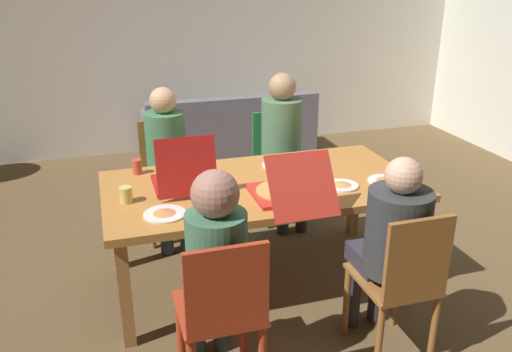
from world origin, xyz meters
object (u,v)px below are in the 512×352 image
object	(u,v)px
drinking_glass_1	(137,167)
couch	(229,137)
person_2	(391,238)
person_3	(215,260)
pizza_box_1	(183,180)
plate_3	(165,213)
drinking_glass_0	(126,195)
chair_3	(222,314)
dining_table	(260,192)
pizza_box_0	(287,191)
person_0	(167,154)
chair_0	(166,174)
plate_2	(342,185)
plate_0	(278,165)
plate_1	(385,180)
person_1	(283,137)
chair_1	(278,162)
chair_2	(402,281)

from	to	relation	value
drinking_glass_1	couch	world-z (taller)	drinking_glass_1
person_2	person_3	bearing A→B (deg)	178.62
pizza_box_1	plate_3	distance (m)	0.42
drinking_glass_0	couch	distance (m)	2.88
chair_3	plate_3	distance (m)	0.75
dining_table	pizza_box_0	distance (m)	0.32
person_0	pizza_box_0	distance (m)	1.24
dining_table	chair_0	xyz separation A→B (m)	(-0.50, 0.95, -0.17)
plate_2	couch	world-z (taller)	couch
chair_0	person_0	bearing A→B (deg)	-90.00
person_3	plate_2	size ratio (longest dim) A/B	5.65
pizza_box_1	plate_0	bearing A→B (deg)	15.13
plate_1	chair_3	bearing A→B (deg)	-149.60
dining_table	pizza_box_0	size ratio (longest dim) A/B	3.30
person_1	drinking_glass_1	world-z (taller)	person_1
person_2	drinking_glass_1	world-z (taller)	person_2
plate_3	couch	xyz separation A→B (m)	(1.08, 2.77, -0.47)
chair_1	drinking_glass_1	distance (m)	1.40
person_0	plate_3	world-z (taller)	person_0
plate_2	plate_3	bearing A→B (deg)	-175.56
person_3	plate_3	world-z (taller)	person_3
dining_table	plate_2	xyz separation A→B (m)	(0.49, -0.21, 0.08)
plate_2	plate_3	size ratio (longest dim) A/B	0.88
chair_0	chair_3	bearing A→B (deg)	-90.00
chair_2	person_2	distance (m)	0.23
person_2	drinking_glass_1	distance (m)	1.79
dining_table	chair_2	distance (m)	1.13
pizza_box_1	plate_2	world-z (taller)	pizza_box_1
pizza_box_0	person_1	bearing A→B (deg)	71.25
person_0	chair_3	bearing A→B (deg)	-90.00
person_0	person_3	world-z (taller)	person_0
drinking_glass_1	chair_1	bearing A→B (deg)	25.36
person_2	chair_3	xyz separation A→B (m)	(-0.98, -0.11, -0.21)
dining_table	plate_0	xyz separation A→B (m)	(0.22, 0.27, 0.08)
person_1	person_2	world-z (taller)	person_1
person_3	pizza_box_0	world-z (taller)	person_3
couch	chair_3	bearing A→B (deg)	-104.68
chair_3	plate_2	bearing A→B (deg)	37.98
pizza_box_0	drinking_glass_1	world-z (taller)	pizza_box_0
plate_2	plate_1	bearing A→B (deg)	-1.82
person_0	pizza_box_0	world-z (taller)	person_0
person_1	plate_2	bearing A→B (deg)	-88.97
plate_0	couch	world-z (taller)	couch
person_0	drinking_glass_0	xyz separation A→B (m)	(-0.37, -0.87, 0.07)
person_1	person_3	distance (m)	1.98
person_1	drinking_glass_1	bearing A→B (deg)	-159.75
chair_2	plate_3	xyz separation A→B (m)	(-1.15, 0.72, 0.23)
plate_0	plate_3	size ratio (longest dim) A/B	0.94
person_3	couch	bearing A→B (deg)	74.75
person_0	drinking_glass_0	distance (m)	0.94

